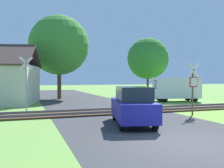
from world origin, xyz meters
TOP-DOWN VIEW (x-y plane):
  - ground_plane at (0.00, 0.00)m, footprint 160.00×160.00m
  - road_asphalt at (0.00, 2.00)m, footprint 7.58×80.00m
  - rail_track at (0.00, 8.09)m, footprint 60.00×2.60m
  - stop_sign_near at (4.34, 5.47)m, footprint 0.87×0.19m
  - crossing_sign_far at (-5.01, 10.01)m, footprint 0.88×0.12m
  - tree_far at (10.27, 22.73)m, footprint 5.46×5.46m
  - tree_center at (-1.61, 20.35)m, footprint 6.41×6.41m
  - mail_truck at (8.32, 13.46)m, footprint 5.21×3.01m
  - parked_car at (-0.33, 3.74)m, footprint 2.53×4.27m

SIDE VIEW (x-z plane):
  - ground_plane at x=0.00m, z-range 0.00..0.00m
  - road_asphalt at x=0.00m, z-range 0.00..0.01m
  - rail_track at x=0.00m, z-range -0.05..0.17m
  - parked_car at x=-0.33m, z-range 0.00..1.78m
  - mail_truck at x=8.32m, z-range 0.12..2.36m
  - stop_sign_near at x=4.34m, z-range 0.23..3.36m
  - crossing_sign_far at x=-5.01m, z-range 0.27..3.88m
  - tree_far at x=10.27m, z-range 1.05..8.63m
  - tree_center at x=-1.61m, z-range 1.28..10.27m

